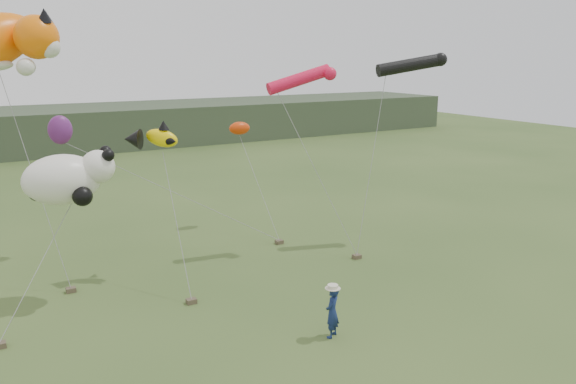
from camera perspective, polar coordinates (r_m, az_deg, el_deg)
The scene contains 8 objects.
ground at distance 20.12m, azimuth 1.08°, elevation -13.23°, with size 120.00×120.00×0.00m, color #385123.
headland at distance 60.77m, azimuth -24.17°, elevation 5.68°, with size 90.00×13.00×4.00m.
festival_attendant at distance 18.96m, azimuth 4.52°, elevation -12.08°, with size 0.64×0.42×1.76m, color navy.
sandbag_anchors at distance 23.60m, azimuth -9.25°, elevation -8.96°, with size 15.19×4.74×0.19m.
fish_kite at distance 23.56m, azimuth -13.73°, elevation 5.37°, with size 2.41×1.56×1.21m.
tube_kites at distance 27.08m, azimuth 8.07°, elevation 12.15°, with size 8.77×2.62×1.87m.
panda_kite at distance 22.01m, azimuth -21.43°, elevation 1.33°, with size 3.27×2.11×2.03m.
misc_kites at distance 28.19m, azimuth -15.60°, elevation 6.16°, with size 10.19×1.04×1.53m.
Camera 1 is at (-9.33, -15.33, 9.10)m, focal length 35.00 mm.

